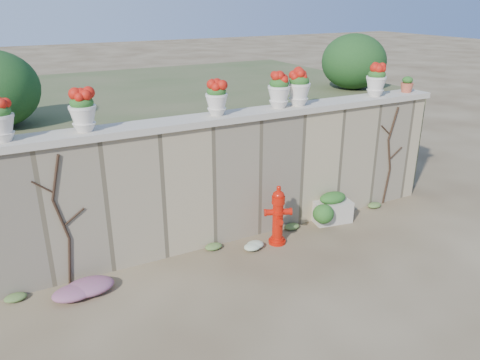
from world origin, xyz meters
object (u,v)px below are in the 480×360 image
urn_pot_0 (0,120)px  terracotta_pot (407,85)px  fire_hydrant (278,215)px  planter_box (332,208)px

urn_pot_0 → terracotta_pot: (6.87, -0.00, -0.14)m
urn_pot_0 → terracotta_pot: size_ratio=1.91×
fire_hydrant → planter_box: fire_hydrant is taller
planter_box → terracotta_pot: terracotta_pot is taller
fire_hydrant → terracotta_pot: 3.66m
fire_hydrant → terracotta_pot: size_ratio=3.53×
terracotta_pot → urn_pot_0: bearing=180.0°
fire_hydrant → planter_box: (1.29, 0.23, -0.25)m
fire_hydrant → planter_box: bearing=31.8°
planter_box → terracotta_pot: size_ratio=2.54×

